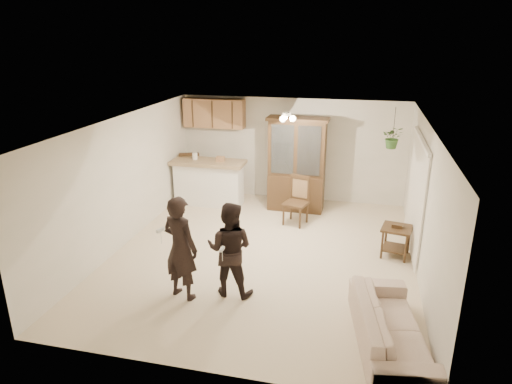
% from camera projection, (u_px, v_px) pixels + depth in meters
% --- Properties ---
extents(floor, '(6.50, 6.50, 0.00)m').
position_uv_depth(floor, '(263.00, 254.00, 8.60)').
color(floor, beige).
rests_on(floor, ground).
extents(ceiling, '(5.50, 6.50, 0.02)m').
position_uv_depth(ceiling, '(264.00, 123.00, 7.78)').
color(ceiling, silver).
rests_on(ceiling, wall_back).
extents(wall_back, '(5.50, 0.02, 2.50)m').
position_uv_depth(wall_back, '(292.00, 150.00, 11.18)').
color(wall_back, silver).
rests_on(wall_back, ground).
extents(wall_front, '(5.50, 0.02, 2.50)m').
position_uv_depth(wall_front, '(202.00, 283.00, 5.20)').
color(wall_front, silver).
rests_on(wall_front, ground).
extents(wall_left, '(0.02, 6.50, 2.50)m').
position_uv_depth(wall_left, '(124.00, 181.00, 8.78)').
color(wall_left, silver).
rests_on(wall_left, ground).
extents(wall_right, '(0.02, 6.50, 2.50)m').
position_uv_depth(wall_right, '(424.00, 204.00, 7.59)').
color(wall_right, silver).
rests_on(wall_right, ground).
extents(breakfast_bar, '(1.60, 0.55, 1.00)m').
position_uv_depth(breakfast_bar, '(209.00, 184.00, 11.00)').
color(breakfast_bar, white).
rests_on(breakfast_bar, floor).
extents(bar_top, '(1.75, 0.70, 0.08)m').
position_uv_depth(bar_top, '(208.00, 162.00, 10.81)').
color(bar_top, '#9E845F').
rests_on(bar_top, breakfast_bar).
extents(upper_cabinets, '(1.50, 0.34, 0.70)m').
position_uv_depth(upper_cabinets, '(214.00, 113.00, 11.14)').
color(upper_cabinets, '#986A42').
rests_on(upper_cabinets, wall_back).
extents(vertical_blinds, '(0.06, 2.30, 2.10)m').
position_uv_depth(vertical_blinds, '(416.00, 195.00, 8.48)').
color(vertical_blinds, silver).
rests_on(vertical_blinds, wall_right).
extents(ceiling_fixture, '(0.36, 0.36, 0.20)m').
position_uv_depth(ceiling_fixture, '(287.00, 117.00, 8.87)').
color(ceiling_fixture, '#FFEBBF').
rests_on(ceiling_fixture, ceiling).
extents(hanging_plant, '(0.43, 0.37, 0.48)m').
position_uv_depth(hanging_plant, '(393.00, 137.00, 9.70)').
color(hanging_plant, '#2A4F1F').
rests_on(hanging_plant, ceiling).
extents(plant_cord, '(0.01, 0.01, 0.65)m').
position_uv_depth(plant_cord, '(394.00, 122.00, 9.59)').
color(plant_cord, black).
rests_on(plant_cord, ceiling).
extents(sofa, '(1.03, 1.97, 0.73)m').
position_uv_depth(sofa, '(391.00, 323.00, 5.95)').
color(sofa, beige).
rests_on(sofa, floor).
extents(adult, '(0.76, 0.62, 1.80)m').
position_uv_depth(adult, '(180.00, 244.00, 6.95)').
color(adult, black).
rests_on(adult, floor).
extents(child, '(0.67, 0.53, 1.35)m').
position_uv_depth(child, '(230.00, 255.00, 7.11)').
color(child, black).
rests_on(child, floor).
extents(china_hutch, '(1.39, 0.56, 2.18)m').
position_uv_depth(china_hutch, '(297.00, 165.00, 10.48)').
color(china_hutch, '#342213').
rests_on(china_hutch, floor).
extents(side_table, '(0.62, 0.62, 0.64)m').
position_uv_depth(side_table, '(396.00, 241.00, 8.45)').
color(side_table, '#342213').
rests_on(side_table, floor).
extents(chair_bar, '(0.68, 0.68, 1.17)m').
position_uv_depth(chair_bar, '(191.00, 188.00, 11.26)').
color(chair_bar, '#342213').
rests_on(chair_bar, floor).
extents(chair_hutch_left, '(0.58, 0.58, 1.06)m').
position_uv_depth(chair_hutch_left, '(295.00, 211.00, 9.89)').
color(chair_hutch_left, '#342213').
rests_on(chair_hutch_left, floor).
extents(chair_hutch_right, '(0.69, 0.69, 1.11)m').
position_uv_depth(chair_hutch_right, '(293.00, 191.00, 11.10)').
color(chair_hutch_right, '#342213').
rests_on(chair_hutch_right, floor).
extents(controller_adult, '(0.09, 0.15, 0.04)m').
position_uv_depth(controller_adult, '(161.00, 230.00, 6.51)').
color(controller_adult, white).
rests_on(controller_adult, adult).
extents(controller_child, '(0.04, 0.13, 0.04)m').
position_uv_depth(controller_child, '(222.00, 249.00, 6.70)').
color(controller_child, white).
rests_on(controller_child, child).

